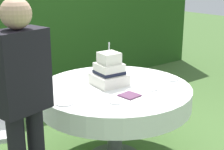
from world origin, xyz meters
TOP-DOWN VIEW (x-y plane):
  - foliage_hedge at (0.00, 2.38)m, footprint 6.86×0.54m
  - cake_table at (0.00, 0.00)m, footprint 1.39×1.39m
  - wedding_cake at (-0.00, 0.08)m, footprint 0.31×0.30m
  - serving_plate_near at (-0.58, -0.08)m, footprint 0.14×0.14m
  - serving_plate_far at (-0.24, -0.31)m, footprint 0.11×0.11m
  - serving_plate_left at (0.55, -0.19)m, footprint 0.13×0.13m
  - serving_plate_right at (0.20, -0.27)m, footprint 0.11×0.11m
  - napkin_stack at (-0.06, -0.27)m, footprint 0.16×0.16m
  - standing_person at (-0.99, -0.25)m, footprint 0.39×0.27m

SIDE VIEW (x-z plane):
  - cake_table at x=0.00m, z-range 0.27..1.01m
  - serving_plate_near at x=-0.58m, z-range 0.74..0.75m
  - serving_plate_far at x=-0.24m, z-range 0.74..0.75m
  - serving_plate_left at x=0.55m, z-range 0.74..0.75m
  - serving_plate_right at x=0.20m, z-range 0.74..0.75m
  - napkin_stack at x=-0.06m, z-range 0.74..0.75m
  - wedding_cake at x=0.00m, z-range 0.66..1.06m
  - standing_person at x=-0.99m, z-range 0.13..1.73m
  - foliage_hedge at x=0.00m, z-range 0.00..2.24m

